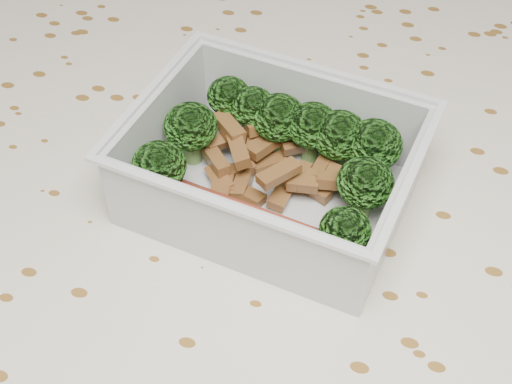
# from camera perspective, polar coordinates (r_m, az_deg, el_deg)

# --- Properties ---
(dining_table) EXTENTS (1.40, 0.90, 0.75)m
(dining_table) POSITION_cam_1_polar(r_m,az_deg,el_deg) (0.49, -0.15, -8.54)
(dining_table) COLOR brown
(dining_table) RESTS_ON ground
(tablecloth) EXTENTS (1.46, 0.96, 0.19)m
(tablecloth) POSITION_cam_1_polar(r_m,az_deg,el_deg) (0.45, -0.16, -4.94)
(tablecloth) COLOR beige
(tablecloth) RESTS_ON dining_table
(lunch_container) EXTENTS (0.18, 0.15, 0.06)m
(lunch_container) POSITION_cam_1_polar(r_m,az_deg,el_deg) (0.41, 1.29, 1.35)
(lunch_container) COLOR silver
(lunch_container) RESTS_ON tablecloth
(broccoli_florets) EXTENTS (0.15, 0.11, 0.04)m
(broccoli_florets) POSITION_cam_1_polar(r_m,az_deg,el_deg) (0.42, 2.46, 3.95)
(broccoli_florets) COLOR #608C3F
(broccoli_florets) RESTS_ON lunch_container
(meat_pile) EXTENTS (0.10, 0.06, 0.03)m
(meat_pile) POSITION_cam_1_polar(r_m,az_deg,el_deg) (0.43, 0.81, 2.16)
(meat_pile) COLOR brown
(meat_pile) RESTS_ON lunch_container
(sausage) EXTENTS (0.13, 0.04, 0.02)m
(sausage) POSITION_cam_1_polar(r_m,az_deg,el_deg) (0.40, -0.33, -2.59)
(sausage) COLOR #B43E2B
(sausage) RESTS_ON lunch_container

